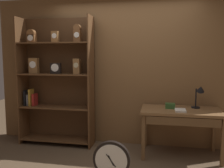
{
  "coord_description": "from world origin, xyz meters",
  "views": [
    {
      "loc": [
        0.58,
        -2.84,
        1.56
      ],
      "look_at": [
        -0.12,
        0.71,
        1.15
      ],
      "focal_mm": 38.76,
      "sensor_mm": 36.0,
      "label": 1
    }
  ],
  "objects_px": {
    "bookshelf": "(56,81)",
    "open_repair_manual": "(180,110)",
    "round_clock_large": "(112,161)",
    "desk_lamp": "(199,93)",
    "toolbox_small": "(170,106)",
    "workbench": "(181,115)"
  },
  "relations": [
    {
      "from": "workbench",
      "to": "desk_lamp",
      "type": "height_order",
      "value": "desk_lamp"
    },
    {
      "from": "workbench",
      "to": "toolbox_small",
      "type": "relative_size",
      "value": 8.15
    },
    {
      "from": "bookshelf",
      "to": "toolbox_small",
      "type": "xyz_separation_m",
      "value": [
        1.98,
        -0.11,
        -0.35
      ]
    },
    {
      "from": "bookshelf",
      "to": "desk_lamp",
      "type": "bearing_deg",
      "value": -0.83
    },
    {
      "from": "toolbox_small",
      "to": "round_clock_large",
      "type": "height_order",
      "value": "toolbox_small"
    },
    {
      "from": "bookshelf",
      "to": "open_repair_manual",
      "type": "distance_m",
      "value": 2.18
    },
    {
      "from": "open_repair_manual",
      "to": "desk_lamp",
      "type": "bearing_deg",
      "value": 39.38
    },
    {
      "from": "workbench",
      "to": "toolbox_small",
      "type": "bearing_deg",
      "value": 154.85
    },
    {
      "from": "bookshelf",
      "to": "workbench",
      "type": "relative_size",
      "value": 1.83
    },
    {
      "from": "toolbox_small",
      "to": "open_repair_manual",
      "type": "bearing_deg",
      "value": -49.93
    },
    {
      "from": "bookshelf",
      "to": "open_repair_manual",
      "type": "relative_size",
      "value": 10.17
    },
    {
      "from": "bookshelf",
      "to": "round_clock_large",
      "type": "relative_size",
      "value": 4.35
    },
    {
      "from": "workbench",
      "to": "desk_lamp",
      "type": "bearing_deg",
      "value": 27.97
    },
    {
      "from": "open_repair_manual",
      "to": "round_clock_large",
      "type": "height_order",
      "value": "open_repair_manual"
    },
    {
      "from": "desk_lamp",
      "to": "workbench",
      "type": "bearing_deg",
      "value": -152.03
    },
    {
      "from": "open_repair_manual",
      "to": "round_clock_large",
      "type": "bearing_deg",
      "value": -135.8
    },
    {
      "from": "round_clock_large",
      "to": "bookshelf",
      "type": "bearing_deg",
      "value": 137.41
    },
    {
      "from": "toolbox_small",
      "to": "workbench",
      "type": "bearing_deg",
      "value": -25.15
    },
    {
      "from": "desk_lamp",
      "to": "toolbox_small",
      "type": "xyz_separation_m",
      "value": [
        -0.44,
        -0.07,
        -0.2
      ]
    },
    {
      "from": "workbench",
      "to": "toolbox_small",
      "type": "xyz_separation_m",
      "value": [
        -0.17,
        0.08,
        0.13
      ]
    },
    {
      "from": "round_clock_large",
      "to": "toolbox_small",
      "type": "bearing_deg",
      "value": 54.02
    },
    {
      "from": "bookshelf",
      "to": "round_clock_large",
      "type": "bearing_deg",
      "value": -42.59
    }
  ]
}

